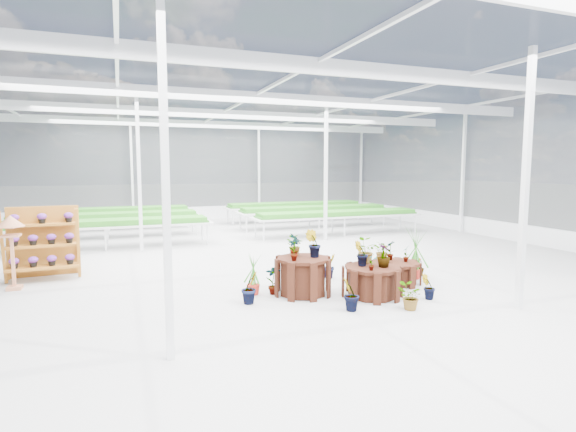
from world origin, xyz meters
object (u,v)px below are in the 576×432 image
object	(u,v)px
shelf_rack	(43,243)
bird_table	(12,253)
plinth_tall	(303,276)
plinth_mid	(372,282)
plinth_low	(395,273)

from	to	relation	value
shelf_rack	bird_table	distance (m)	0.89
bird_table	shelf_rack	bearing A→B (deg)	41.78
plinth_tall	plinth_mid	size ratio (longest dim) A/B	0.96
plinth_mid	shelf_rack	distance (m)	7.23
plinth_mid	bird_table	world-z (taller)	bird_table
plinth_mid	plinth_low	bearing A→B (deg)	34.99
shelf_rack	bird_table	world-z (taller)	shelf_rack
plinth_tall	plinth_low	bearing A→B (deg)	2.60
plinth_tall	plinth_low	distance (m)	2.21
bird_table	plinth_low	bearing A→B (deg)	-35.73
plinth_tall	bird_table	xyz separation A→B (m)	(-5.38, 2.40, 0.40)
plinth_mid	bird_table	size ratio (longest dim) A/B	0.73
plinth_tall	bird_table	bearing A→B (deg)	155.94
plinth_mid	plinth_low	distance (m)	1.22
plinth_mid	bird_table	bearing A→B (deg)	155.47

